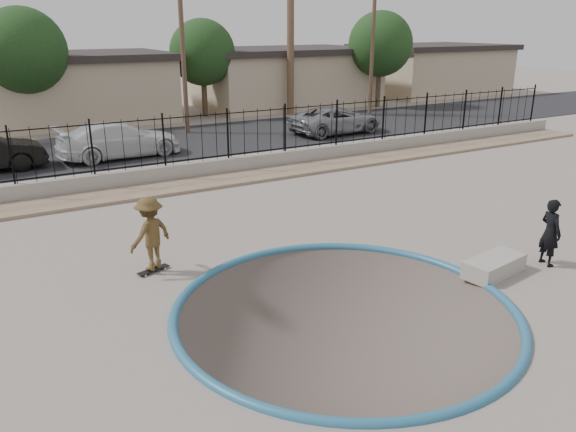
{
  "coord_description": "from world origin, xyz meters",
  "views": [
    {
      "loc": [
        -6.0,
        -9.19,
        5.49
      ],
      "look_at": [
        0.39,
        2.0,
        1.06
      ],
      "focal_mm": 35.0,
      "sensor_mm": 36.0,
      "label": 1
    }
  ],
  "objects_px": {
    "skateboard": "(153,270)",
    "car_c": "(119,140)",
    "videographer": "(550,232)",
    "car_d": "(336,120)",
    "concrete_ledge": "(494,266)",
    "skater": "(151,237)"
  },
  "relations": [
    {
      "from": "skater",
      "to": "skateboard",
      "type": "height_order",
      "value": "skater"
    },
    {
      "from": "skateboard",
      "to": "car_c",
      "type": "distance_m",
      "value": 12.49
    },
    {
      "from": "videographer",
      "to": "concrete_ledge",
      "type": "height_order",
      "value": "videographer"
    },
    {
      "from": "skater",
      "to": "videographer",
      "type": "xyz_separation_m",
      "value": [
        8.34,
        -4.25,
        -0.05
      ]
    },
    {
      "from": "skateboard",
      "to": "concrete_ledge",
      "type": "height_order",
      "value": "concrete_ledge"
    },
    {
      "from": "car_d",
      "to": "car_c",
      "type": "bearing_deg",
      "value": 86.29
    },
    {
      "from": "skater",
      "to": "videographer",
      "type": "height_order",
      "value": "skater"
    },
    {
      "from": "skater",
      "to": "concrete_ledge",
      "type": "xyz_separation_m",
      "value": [
        6.8,
        -4.01,
        -0.66
      ]
    },
    {
      "from": "skater",
      "to": "videographer",
      "type": "bearing_deg",
      "value": 128.13
    },
    {
      "from": "skater",
      "to": "videographer",
      "type": "relative_size",
      "value": 1.06
    },
    {
      "from": "skater",
      "to": "skateboard",
      "type": "relative_size",
      "value": 2.12
    },
    {
      "from": "skateboard",
      "to": "car_d",
      "type": "height_order",
      "value": "car_d"
    },
    {
      "from": "skateboard",
      "to": "concrete_ledge",
      "type": "distance_m",
      "value": 7.9
    },
    {
      "from": "skateboard",
      "to": "videographer",
      "type": "distance_m",
      "value": 9.39
    },
    {
      "from": "skater",
      "to": "car_c",
      "type": "bearing_deg",
      "value": -125.51
    },
    {
      "from": "concrete_ledge",
      "to": "car_d",
      "type": "bearing_deg",
      "value": 67.55
    },
    {
      "from": "skater",
      "to": "car_d",
      "type": "height_order",
      "value": "skater"
    },
    {
      "from": "videographer",
      "to": "car_c",
      "type": "relative_size",
      "value": 0.31
    },
    {
      "from": "skateboard",
      "to": "car_c",
      "type": "xyz_separation_m",
      "value": [
        2.3,
        12.25,
        0.73
      ]
    },
    {
      "from": "car_c",
      "to": "car_d",
      "type": "height_order",
      "value": "car_c"
    },
    {
      "from": "videographer",
      "to": "car_c",
      "type": "distance_m",
      "value": 17.57
    },
    {
      "from": "skateboard",
      "to": "car_c",
      "type": "relative_size",
      "value": 0.16
    }
  ]
}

